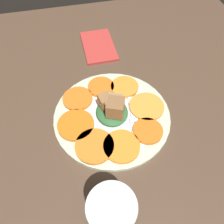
{
  "coord_description": "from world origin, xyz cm",
  "views": [
    {
      "loc": [
        -32.68,
        7.74,
        50.49
      ],
      "look_at": [
        0.0,
        0.0,
        4.1
      ],
      "focal_mm": 35.0,
      "sensor_mm": 36.0,
      "label": 1
    }
  ],
  "objects": [
    {
      "name": "table_slab",
      "position": [
        0.0,
        0.0,
        1.0
      ],
      "size": [
        120.0,
        120.0,
        2.0
      ],
      "primitive_type": "cube",
      "color": "#4C3828",
      "rests_on": "ground"
    },
    {
      "name": "plate",
      "position": [
        0.0,
        0.0,
        2.52
      ],
      "size": [
        31.0,
        31.0,
        1.05
      ],
      "color": "beige",
      "rests_on": "table_slab"
    },
    {
      "name": "carrot_slice_0",
      "position": [
        -0.03,
        -9.63,
        3.54
      ],
      "size": [
        9.41,
        9.41,
        0.88
      ],
      "primitive_type": "cylinder",
      "color": "orange",
      "rests_on": "plate"
    },
    {
      "name": "carrot_slice_1",
      "position": [
        8.34,
        -5.73,
        3.54
      ],
      "size": [
        8.03,
        8.03,
        0.88
      ],
      "primitive_type": "cylinder",
      "color": "orange",
      "rests_on": "plate"
    },
    {
      "name": "carrot_slice_2",
      "position": [
        9.89,
        0.95,
        3.54
      ],
      "size": [
        7.6,
        7.6,
        0.88
      ],
      "primitive_type": "cylinder",
      "color": "orange",
      "rests_on": "plate"
    },
    {
      "name": "carrot_slice_3",
      "position": [
        7.09,
        8.15,
        3.54
      ],
      "size": [
        8.32,
        8.32,
        0.88
      ],
      "primitive_type": "cylinder",
      "color": "orange",
      "rests_on": "plate"
    },
    {
      "name": "carrot_slice_4",
      "position": [
        -1.38,
        9.81,
        3.54
      ],
      "size": [
        9.43,
        9.43,
        0.88
      ],
      "primitive_type": "cylinder",
      "color": "orange",
      "rests_on": "plate"
    },
    {
      "name": "carrot_slice_5",
      "position": [
        -8.39,
        6.28,
        3.54
      ],
      "size": [
        9.42,
        9.42,
        0.88
      ],
      "primitive_type": "cylinder",
      "color": "orange",
      "rests_on": "plate"
    },
    {
      "name": "carrot_slice_6",
      "position": [
        -9.94,
        -0.4,
        3.54
      ],
      "size": [
        8.87,
        8.87,
        0.88
      ],
      "primitive_type": "cylinder",
      "color": "orange",
      "rests_on": "plate"
    },
    {
      "name": "carrot_slice_7",
      "position": [
        -7.35,
        -7.47,
        3.54
      ],
      "size": [
        7.54,
        7.54,
        0.88
      ],
      "primitive_type": "cylinder",
      "color": "orange",
      "rests_on": "plate"
    },
    {
      "name": "center_pile",
      "position": [
        -0.08,
        -0.12,
        5.76
      ],
      "size": [
        9.3,
        8.37,
        6.39
      ],
      "color": "#2D6033",
      "rests_on": "plate"
    },
    {
      "name": "fork",
      "position": [
        -0.26,
        -5.43,
        3.3
      ],
      "size": [
        17.37,
        3.84,
        0.4
      ],
      "rotation": [
        0.0,
        0.0,
        -0.12
      ],
      "color": "silver",
      "rests_on": "plate"
    },
    {
      "name": "water_glass",
      "position": [
        -24.98,
        5.97,
        8.37
      ],
      "size": [
        8.23,
        8.23,
        12.74
      ],
      "color": "silver",
      "rests_on": "table_slab"
    },
    {
      "name": "napkin",
      "position": [
        30.04,
        -2.25,
        2.4
      ],
      "size": [
        17.55,
        10.53,
        0.8
      ],
      "color": "#B2332D",
      "rests_on": "table_slab"
    }
  ]
}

